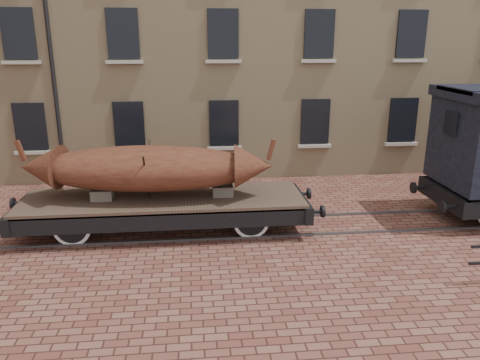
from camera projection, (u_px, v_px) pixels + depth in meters
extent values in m
plane|color=brown|center=(322.00, 225.00, 13.71)|extent=(90.00, 90.00, 0.00)
cube|color=black|center=(30.00, 126.00, 16.85)|extent=(1.10, 0.12, 1.70)
cube|color=#B4B1A2|center=(33.00, 152.00, 17.07)|extent=(1.30, 0.18, 0.12)
cube|color=black|center=(129.00, 125.00, 17.20)|extent=(1.10, 0.12, 1.70)
cube|color=#B4B1A2|center=(131.00, 150.00, 17.42)|extent=(1.30, 0.18, 0.12)
cube|color=black|center=(224.00, 123.00, 17.54)|extent=(1.10, 0.12, 1.70)
cube|color=#B4B1A2|center=(224.00, 148.00, 17.76)|extent=(1.30, 0.18, 0.12)
cube|color=black|center=(315.00, 121.00, 17.89)|extent=(1.10, 0.12, 1.70)
cube|color=#B4B1A2|center=(314.00, 146.00, 18.11)|extent=(1.30, 0.18, 0.12)
cube|color=black|center=(403.00, 120.00, 18.24)|extent=(1.10, 0.12, 1.70)
cube|color=#B4B1A2|center=(401.00, 144.00, 18.46)|extent=(1.30, 0.18, 0.12)
cube|color=black|center=(18.00, 34.00, 15.92)|extent=(1.10, 0.12, 1.70)
cube|color=#B4B1A2|center=(21.00, 62.00, 16.14)|extent=(1.30, 0.18, 0.12)
cube|color=black|center=(123.00, 34.00, 16.27)|extent=(1.10, 0.12, 1.70)
cube|color=#B4B1A2|center=(125.00, 62.00, 16.49)|extent=(1.30, 0.18, 0.12)
cube|color=black|center=(223.00, 34.00, 16.62)|extent=(1.10, 0.12, 1.70)
cube|color=#B4B1A2|center=(223.00, 61.00, 16.83)|extent=(1.30, 0.18, 0.12)
cube|color=black|center=(319.00, 34.00, 16.96)|extent=(1.10, 0.12, 1.70)
cube|color=#B4B1A2|center=(318.00, 61.00, 17.18)|extent=(1.30, 0.18, 0.12)
cube|color=black|center=(411.00, 34.00, 17.31)|extent=(1.10, 0.12, 1.70)
cube|color=#B4B1A2|center=(409.00, 60.00, 17.53)|extent=(1.30, 0.18, 0.12)
cube|color=#59595E|center=(329.00, 234.00, 13.02)|extent=(30.00, 0.08, 0.06)
cube|color=#59595E|center=(315.00, 215.00, 14.39)|extent=(30.00, 0.08, 0.06)
cube|color=brown|center=(164.00, 199.00, 12.98)|extent=(7.72, 2.26, 0.12)
cube|color=black|center=(162.00, 221.00, 12.05)|extent=(7.72, 0.16, 0.46)
cube|color=black|center=(166.00, 195.00, 14.05)|extent=(7.72, 0.16, 0.46)
cube|color=black|center=(20.00, 212.00, 12.67)|extent=(0.23, 2.37, 0.46)
cylinder|color=black|center=(19.00, 203.00, 13.37)|extent=(0.36, 0.10, 0.10)
cylinder|color=black|center=(13.00, 203.00, 13.36)|extent=(0.08, 0.33, 0.33)
cube|color=black|center=(300.00, 203.00, 13.43)|extent=(0.23, 2.37, 0.46)
cylinder|color=black|center=(316.00, 212.00, 12.73)|extent=(0.36, 0.10, 0.10)
cylinder|color=black|center=(323.00, 211.00, 12.74)|extent=(0.08, 0.33, 0.33)
cylinder|color=black|center=(303.00, 194.00, 14.20)|extent=(0.36, 0.10, 0.10)
cylinder|color=black|center=(309.00, 194.00, 14.21)|extent=(0.08, 0.33, 0.33)
cylinder|color=black|center=(78.00, 218.00, 12.88)|extent=(0.10, 1.96, 0.10)
cylinder|color=white|center=(72.00, 228.00, 12.20)|extent=(0.99, 0.07, 0.99)
cylinder|color=black|center=(72.00, 228.00, 12.20)|extent=(0.81, 0.10, 0.81)
cube|color=black|center=(69.00, 221.00, 12.01)|extent=(0.93, 0.08, 0.10)
cylinder|color=white|center=(83.00, 209.00, 13.57)|extent=(0.99, 0.07, 0.99)
cylinder|color=black|center=(83.00, 209.00, 13.57)|extent=(0.81, 0.10, 0.81)
cube|color=black|center=(84.00, 200.00, 13.61)|extent=(0.93, 0.08, 0.10)
cylinder|color=black|center=(248.00, 212.00, 13.35)|extent=(0.10, 1.96, 0.10)
cylinder|color=white|center=(251.00, 221.00, 12.67)|extent=(0.99, 0.07, 0.99)
cylinder|color=black|center=(251.00, 221.00, 12.67)|extent=(0.81, 0.10, 0.81)
cube|color=black|center=(252.00, 214.00, 12.48)|extent=(0.93, 0.08, 0.10)
cylinder|color=white|center=(245.00, 203.00, 14.04)|extent=(0.99, 0.07, 0.99)
cylinder|color=black|center=(245.00, 203.00, 14.04)|extent=(0.81, 0.10, 0.81)
cube|color=black|center=(245.00, 194.00, 14.08)|extent=(0.93, 0.08, 0.10)
cube|color=black|center=(164.00, 213.00, 13.10)|extent=(4.12, 0.06, 0.06)
cube|color=#665E51|center=(102.00, 194.00, 12.76)|extent=(0.57, 0.51, 0.29)
cube|color=#665E51|center=(223.00, 190.00, 13.08)|extent=(0.57, 0.51, 0.29)
ellipsoid|color=brown|center=(148.00, 168.00, 12.68)|extent=(6.21, 2.37, 1.21)
cone|color=brown|center=(41.00, 167.00, 12.60)|extent=(1.14, 1.23, 1.15)
cube|color=brown|center=(21.00, 151.00, 12.46)|extent=(0.25, 0.14, 0.58)
cone|color=brown|center=(254.00, 166.00, 12.73)|extent=(1.14, 1.23, 1.15)
cube|color=brown|center=(271.00, 150.00, 12.61)|extent=(0.25, 0.14, 0.58)
cylinder|color=black|center=(146.00, 178.00, 12.25)|extent=(0.05, 1.04, 1.44)
cylinder|color=black|center=(149.00, 168.00, 13.19)|extent=(0.05, 1.04, 1.44)
cube|color=black|center=(443.00, 196.00, 13.85)|extent=(0.24, 2.62, 0.49)
cylinder|color=black|center=(442.00, 207.00, 12.97)|extent=(0.09, 0.35, 0.35)
cylinder|color=black|center=(413.00, 188.00, 14.63)|extent=(0.09, 0.35, 0.35)
cylinder|color=black|center=(480.00, 202.00, 14.04)|extent=(0.11, 2.07, 0.11)
cylinder|color=white|center=(466.00, 195.00, 14.72)|extent=(1.05, 0.08, 1.05)
cylinder|color=black|center=(466.00, 195.00, 14.72)|extent=(0.86, 0.11, 0.86)
cube|color=black|center=(452.00, 123.00, 13.21)|extent=(0.09, 0.65, 0.65)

